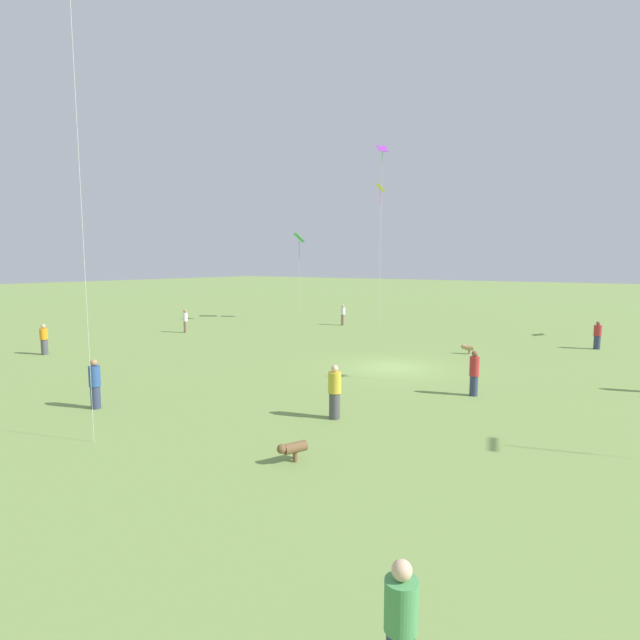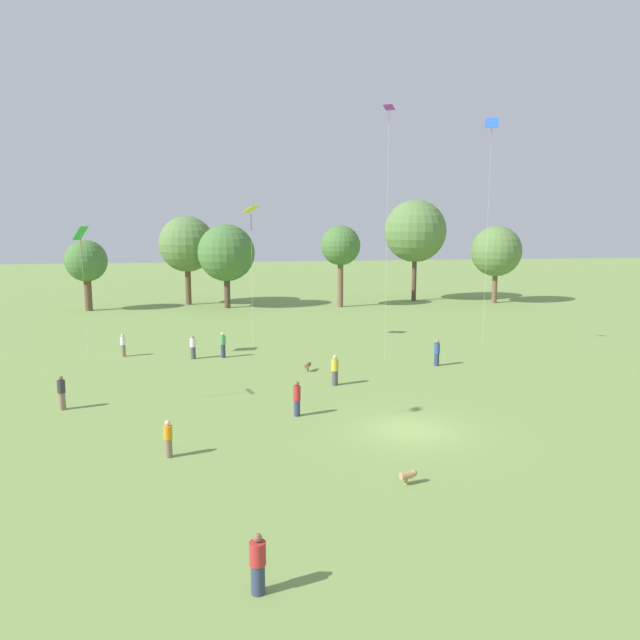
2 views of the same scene
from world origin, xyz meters
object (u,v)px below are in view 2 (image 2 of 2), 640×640
(person_2, at_px, (123,345))
(kite_6, at_px, (388,132))
(person_10, at_px, (62,393))
(person_4, at_px, (437,353))
(person_0, at_px, (223,345))
(person_8, at_px, (297,399))
(person_5, at_px, (168,439))
(kite_8, at_px, (491,134))
(dog_0, at_px, (408,475))
(dog_1, at_px, (308,365))
(person_11, at_px, (193,347))
(person_7, at_px, (335,370))
(person_1, at_px, (258,564))
(kite_5, at_px, (81,237))
(kite_2, at_px, (251,214))

(person_2, xyz_separation_m, kite_6, (18.03, -4.26, 14.48))
(person_10, height_order, kite_6, kite_6)
(person_10, bearing_deg, person_4, 114.52)
(person_0, distance_m, person_8, 14.53)
(person_2, height_order, person_5, person_2)
(kite_8, xyz_separation_m, dog_0, (-13.65, -24.81, -15.66))
(person_8, height_order, dog_1, person_8)
(person_8, xyz_separation_m, person_11, (-5.64, 13.98, -0.06))
(person_8, relative_size, dog_0, 2.53)
(person_7, height_order, person_11, person_7)
(person_0, distance_m, dog_0, 23.72)
(person_1, bearing_deg, person_8, -160.46)
(kite_5, xyz_separation_m, kite_8, (29.30, 2.79, 7.48))
(person_2, xyz_separation_m, person_11, (4.94, -1.51, 0.00))
(person_0, distance_m, person_4, 14.86)
(person_7, height_order, dog_1, person_7)
(person_11, height_order, kite_2, kite_2)
(person_7, relative_size, kite_5, 0.20)
(kite_8, relative_size, dog_1, 20.74)
(person_7, height_order, kite_6, kite_6)
(person_0, distance_m, person_7, 10.78)
(person_5, bearing_deg, dog_0, 46.14)
(person_4, relative_size, person_7, 0.98)
(person_8, bearing_deg, dog_1, -169.25)
(kite_6, bearing_deg, person_2, 71.22)
(person_0, xyz_separation_m, kite_2, (2.31, 3.87, 9.19))
(person_8, bearing_deg, person_1, 11.24)
(person_8, height_order, kite_5, kite_5)
(person_7, bearing_deg, kite_8, -155.18)
(person_4, height_order, person_11, person_4)
(kite_5, bearing_deg, dog_1, 135.72)
(person_11, bearing_deg, person_8, 82.21)
(person_5, height_order, person_10, person_10)
(kite_2, bearing_deg, person_0, 50.80)
(person_4, height_order, kite_5, kite_5)
(person_4, bearing_deg, dog_1, -13.55)
(person_2, xyz_separation_m, person_10, (-1.19, -12.56, 0.06))
(person_2, distance_m, person_11, 5.17)
(person_8, height_order, kite_6, kite_6)
(person_4, distance_m, person_7, 8.51)
(person_1, xyz_separation_m, person_7, (5.69, 20.10, 0.07))
(person_1, relative_size, person_5, 1.07)
(person_5, bearing_deg, kite_2, 149.23)
(person_5, xyz_separation_m, kite_5, (-6.72, 17.93, 7.76))
(person_2, bearing_deg, kite_2, 119.57)
(person_11, bearing_deg, dog_1, 117.40)
(kite_2, distance_m, kite_8, 19.02)
(person_5, bearing_deg, person_1, -2.26)
(person_8, distance_m, kite_5, 19.87)
(person_4, relative_size, person_8, 1.00)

